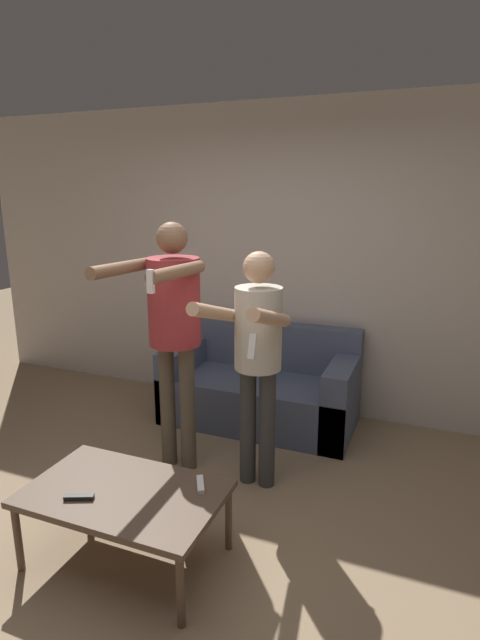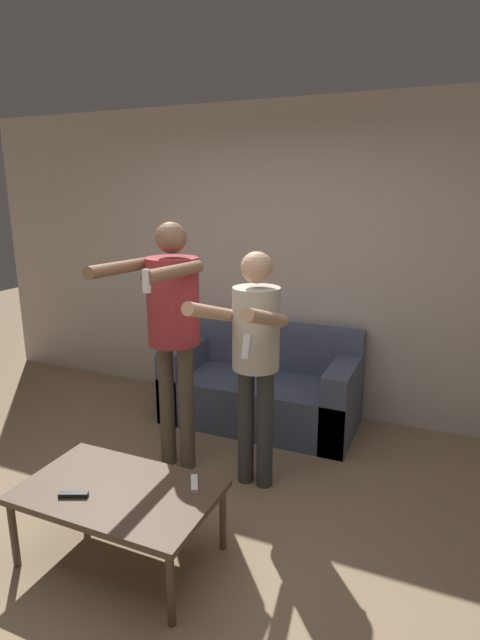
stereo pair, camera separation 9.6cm
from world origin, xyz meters
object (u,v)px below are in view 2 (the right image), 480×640
(remote_far, at_px, (194,484))
(remote_near, at_px, (73,495))
(couch, at_px, (262,390))
(person_standing_left, at_px, (172,316))
(person_standing_right, at_px, (255,346))
(coffee_table, at_px, (119,495))

(remote_far, bearing_deg, remote_near, -147.62)
(couch, xyz_separation_m, person_standing_left, (-0.30, -0.95, 0.85))
(couch, distance_m, remote_near, 2.07)
(couch, height_order, remote_far, couch)
(couch, relative_size, person_standing_right, 1.01)
(person_standing_left, xyz_separation_m, remote_near, (0.03, -1.09, -0.70))
(person_standing_right, distance_m, remote_near, 1.35)
(person_standing_left, relative_size, remote_far, 11.87)
(person_standing_left, distance_m, coffee_table, 1.22)
(person_standing_right, bearing_deg, remote_far, -93.37)
(person_standing_left, height_order, remote_far, person_standing_left)
(person_standing_right, xyz_separation_m, remote_near, (-0.57, -1.09, -0.56))
(couch, bearing_deg, remote_far, -81.36)
(person_standing_left, bearing_deg, coffee_table, -77.83)
(coffee_table, distance_m, remote_far, 0.41)
(person_standing_left, bearing_deg, couch, 72.29)
(remote_far, bearing_deg, person_standing_right, 86.63)
(person_standing_right, bearing_deg, couch, 107.64)
(person_standing_right, distance_m, coffee_table, 1.19)
(coffee_table, relative_size, remote_near, 6.86)
(person_standing_right, xyz_separation_m, coffee_table, (-0.40, -0.94, -0.61))
(remote_far, bearing_deg, coffee_table, -152.86)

